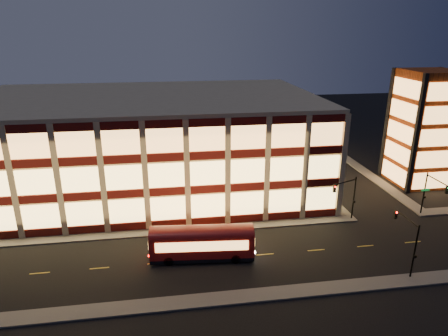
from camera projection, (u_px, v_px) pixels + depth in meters
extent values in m
plane|color=black|center=(174.00, 235.00, 48.88)|extent=(200.00, 200.00, 0.00)
cube|color=#514F4C|center=(149.00, 232.00, 49.36)|extent=(54.00, 2.00, 0.15)
cube|color=#514F4C|center=(306.00, 176.00, 67.97)|extent=(2.00, 30.00, 0.15)
cube|color=#514F4C|center=(366.00, 173.00, 69.53)|extent=(2.00, 30.00, 0.15)
cube|color=#514F4C|center=(178.00, 303.00, 36.74)|extent=(100.00, 2.00, 0.15)
cube|color=tan|center=(149.00, 143.00, 61.96)|extent=(50.00, 30.00, 14.00)
cube|color=tan|center=(146.00, 97.00, 59.54)|extent=(50.40, 30.40, 0.50)
cube|color=#470C0A|center=(149.00, 225.00, 49.99)|extent=(50.10, 0.25, 1.00)
cube|color=#EABC62|center=(148.00, 210.00, 49.31)|extent=(49.00, 0.20, 3.00)
cube|color=#470C0A|center=(301.00, 173.00, 67.65)|extent=(0.25, 30.10, 1.00)
cube|color=#EABC62|center=(302.00, 162.00, 66.95)|extent=(0.20, 29.00, 3.00)
cube|color=#470C0A|center=(147.00, 193.00, 48.52)|extent=(50.10, 0.25, 1.00)
cube|color=#EABC62|center=(145.00, 176.00, 47.84)|extent=(49.00, 0.20, 3.00)
cube|color=#470C0A|center=(303.00, 148.00, 66.18)|extent=(0.25, 30.10, 1.00)
cube|color=#EABC62|center=(304.00, 136.00, 65.48)|extent=(0.20, 29.00, 3.00)
cube|color=#470C0A|center=(144.00, 158.00, 47.05)|extent=(50.10, 0.25, 1.00)
cube|color=#EABC62|center=(143.00, 141.00, 46.37)|extent=(49.00, 0.20, 3.00)
cube|color=#470C0A|center=(305.00, 122.00, 64.71)|extent=(0.25, 30.10, 1.00)
cube|color=#EABC62|center=(306.00, 110.00, 64.01)|extent=(0.20, 29.00, 3.00)
cube|color=#8C3814|center=(424.00, 128.00, 62.74)|extent=(8.00, 8.00, 18.00)
cube|color=black|center=(416.00, 136.00, 58.45)|extent=(0.60, 0.60, 18.00)
cube|color=black|center=(387.00, 124.00, 65.90)|extent=(0.60, 0.60, 18.00)
cube|color=black|center=(431.00, 122.00, 67.04)|extent=(0.60, 0.60, 18.00)
cube|color=#FFAD59|center=(433.00, 180.00, 61.34)|extent=(6.60, 0.16, 2.60)
cube|color=#FFAD59|center=(394.00, 173.00, 64.57)|extent=(0.16, 6.60, 2.60)
cube|color=#FFAD59|center=(437.00, 159.00, 60.21)|extent=(6.60, 0.16, 2.60)
cube|color=#FFAD59|center=(397.00, 153.00, 63.43)|extent=(0.16, 6.60, 2.60)
cube|color=#FFAD59|center=(441.00, 138.00, 59.08)|extent=(6.60, 0.16, 2.60)
cube|color=#FFAD59|center=(400.00, 132.00, 62.30)|extent=(0.16, 6.60, 2.60)
cube|color=#FFAD59|center=(445.00, 115.00, 57.94)|extent=(6.60, 0.16, 2.60)
cube|color=#FFAD59|center=(403.00, 110.00, 61.16)|extent=(0.16, 6.60, 2.60)
cube|color=#FFAD59|center=(407.00, 88.00, 60.03)|extent=(0.16, 6.60, 2.60)
cylinder|color=black|center=(354.00, 198.00, 51.96)|extent=(0.18, 0.18, 6.00)
cylinder|color=black|center=(346.00, 182.00, 50.12)|extent=(3.56, 1.63, 0.14)
cube|color=black|center=(335.00, 189.00, 49.34)|extent=(0.32, 0.32, 0.95)
sphere|color=#FF0C05|center=(335.00, 187.00, 49.07)|extent=(0.20, 0.20, 0.20)
cube|color=black|center=(354.00, 202.00, 51.91)|extent=(0.25, 0.18, 0.28)
cylinder|color=black|center=(424.00, 194.00, 53.39)|extent=(0.18, 0.18, 6.00)
cylinder|color=black|center=(437.00, 180.00, 50.62)|extent=(0.14, 4.00, 0.14)
cube|color=black|center=(447.00, 190.00, 48.92)|extent=(0.32, 0.32, 0.95)
cube|color=black|center=(424.00, 197.00, 53.33)|extent=(0.25, 0.18, 0.28)
cube|color=#0C7226|center=(425.00, 190.00, 53.05)|extent=(1.20, 0.06, 0.28)
cylinder|color=black|center=(415.00, 252.00, 39.57)|extent=(0.18, 0.18, 6.00)
cylinder|color=black|center=(407.00, 218.00, 40.53)|extent=(0.14, 4.00, 0.14)
cube|color=black|center=(395.00, 214.00, 42.56)|extent=(0.32, 0.32, 0.95)
sphere|color=#FF0C05|center=(397.00, 212.00, 42.30)|extent=(0.20, 0.20, 0.20)
cube|color=black|center=(415.00, 256.00, 39.52)|extent=(0.25, 0.18, 0.28)
cube|color=#8D0907|center=(202.00, 242.00, 43.45)|extent=(11.41, 3.79, 2.58)
cube|color=black|center=(202.00, 255.00, 43.96)|extent=(11.41, 3.79, 0.39)
cylinder|color=black|center=(169.00, 261.00, 42.55)|extent=(1.03, 0.42, 1.01)
cylinder|color=black|center=(170.00, 249.00, 44.87)|extent=(1.03, 0.42, 1.01)
cylinder|color=black|center=(236.00, 259.00, 42.97)|extent=(1.03, 0.42, 1.01)
cylinder|color=black|center=(234.00, 247.00, 45.29)|extent=(1.03, 0.42, 1.01)
cube|color=#FFAD59|center=(202.00, 247.00, 41.99)|extent=(9.83, 0.94, 1.12)
cube|color=#FFAD59|center=(202.00, 233.00, 44.69)|extent=(9.83, 0.94, 1.12)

